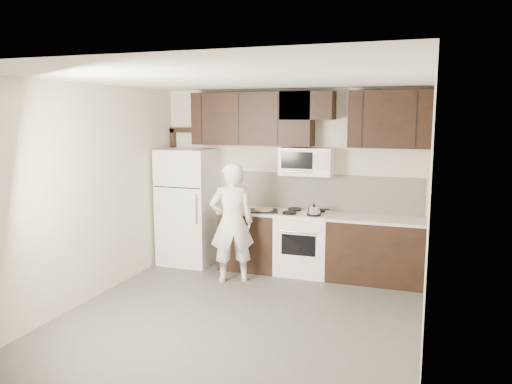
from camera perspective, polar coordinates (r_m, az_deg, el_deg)
The scene contains 14 objects.
floor at distance 5.87m, azimuth -2.24°, elevation -14.48°, with size 4.50×4.50×0.00m, color #504E4B.
back_wall at distance 7.59m, azimuth 3.91°, elevation 1.45°, with size 4.00×4.00×0.00m, color beige.
ceiling at distance 5.40m, azimuth -2.42°, elevation 12.84°, with size 4.50×4.50×0.00m, color white.
counter_run at distance 7.33m, azimuth 7.77°, elevation -6.01°, with size 2.95×0.64×0.91m.
stove at distance 7.39m, azimuth 5.45°, elevation -5.80°, with size 0.76×0.66×0.94m.
backsplash at distance 7.49m, azimuth 7.56°, elevation -0.02°, with size 2.90×0.02×0.54m, color beige.
upper_cabinets at distance 7.31m, azimuth 5.21°, elevation 8.48°, with size 3.48×0.35×0.78m.
microwave at distance 7.30m, azimuth 5.81°, elevation 3.50°, with size 0.76×0.42×0.40m.
refrigerator at distance 7.88m, azimuth -7.76°, elevation -1.65°, with size 0.80×0.76×1.80m.
door_trim at distance 8.28m, azimuth -9.09°, elevation 1.26°, with size 0.50×0.08×2.12m.
saucepan at distance 7.10m, azimuth 6.66°, elevation -2.14°, with size 0.30×0.18×0.17m.
baking_tray at distance 7.35m, azimuth 0.90°, elevation -2.17°, with size 0.40×0.30×0.02m, color black.
pizza at distance 7.34m, azimuth 0.90°, elevation -2.01°, with size 0.27×0.27×0.02m, color #C9B187.
person at distance 6.93m, azimuth -2.78°, elevation -3.51°, with size 0.61×0.40×1.68m, color silver.
Camera 1 is at (1.98, -5.01, 2.32)m, focal length 35.00 mm.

